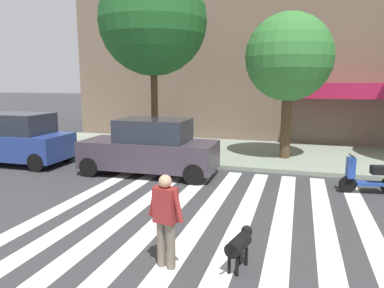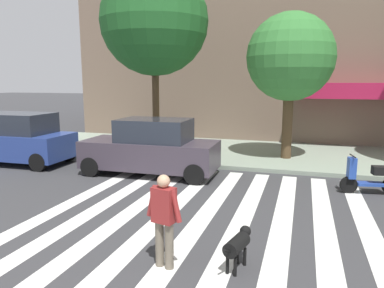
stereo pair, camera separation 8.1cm
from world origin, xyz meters
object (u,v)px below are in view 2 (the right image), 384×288
(pedestrian_dog_walker, at_px, (164,216))
(street_tree_nearest, at_px, (154,21))
(dog_on_leash, at_px, (238,244))
(parked_scooter, at_px, (370,177))
(street_tree_middle, at_px, (290,58))
(parked_car_behind_first, at_px, (151,148))
(parked_car_near_curb, at_px, (13,139))

(pedestrian_dog_walker, bearing_deg, street_tree_nearest, 113.72)
(street_tree_nearest, bearing_deg, dog_on_leash, -58.74)
(parked_scooter, bearing_deg, pedestrian_dog_walker, -126.07)
(parked_scooter, distance_m, pedestrian_dog_walker, 6.90)
(street_tree_middle, xyz_separation_m, dog_on_leash, (-0.35, -8.85, -3.61))
(street_tree_nearest, relative_size, dog_on_leash, 7.67)
(street_tree_middle, bearing_deg, street_tree_nearest, -171.70)
(parked_car_behind_first, height_order, parked_scooter, parked_car_behind_first)
(street_tree_middle, height_order, dog_on_leash, street_tree_middle)
(street_tree_nearest, distance_m, street_tree_middle, 5.51)
(parked_car_behind_first, distance_m, parked_scooter, 6.83)
(parked_car_near_curb, height_order, dog_on_leash, parked_car_near_curb)
(parked_car_behind_first, height_order, street_tree_middle, street_tree_middle)
(parked_car_behind_first, distance_m, pedestrian_dog_walker, 6.37)
(parked_car_near_curb, bearing_deg, parked_car_behind_first, -0.00)
(parked_car_behind_first, bearing_deg, street_tree_middle, 38.58)
(parked_car_near_curb, relative_size, parked_car_behind_first, 1.01)
(parked_car_near_curb, bearing_deg, dog_on_leash, -28.90)
(street_tree_middle, bearing_deg, parked_scooter, -55.45)
(parked_car_near_curb, distance_m, street_tree_middle, 11.15)
(dog_on_leash, bearing_deg, parked_car_near_curb, 151.10)
(pedestrian_dog_walker, bearing_deg, street_tree_middle, 80.38)
(parked_car_near_curb, distance_m, pedestrian_dog_walker, 10.33)
(parked_scooter, bearing_deg, dog_on_leash, -118.57)
(parked_car_near_curb, distance_m, dog_on_leash, 11.19)
(street_tree_middle, relative_size, dog_on_leash, 5.71)
(pedestrian_dog_walker, bearing_deg, parked_car_behind_first, 115.68)
(parked_car_behind_first, height_order, street_tree_nearest, street_tree_nearest)
(pedestrian_dog_walker, bearing_deg, parked_scooter, 53.93)
(street_tree_nearest, bearing_deg, parked_car_behind_first, -70.69)
(parked_scooter, bearing_deg, street_tree_middle, 124.55)
(parked_car_behind_first, relative_size, parked_scooter, 2.85)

